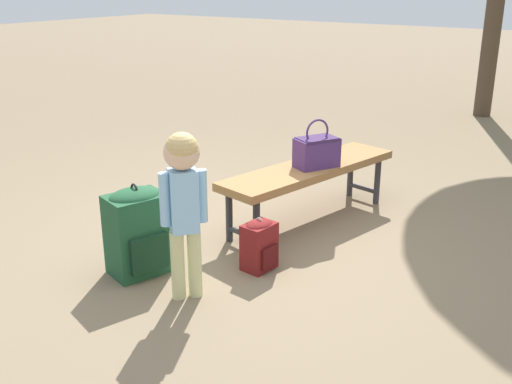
{
  "coord_description": "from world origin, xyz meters",
  "views": [
    {
      "loc": [
        3.15,
        2.32,
        1.81
      ],
      "look_at": [
        0.0,
        0.16,
        0.45
      ],
      "focal_mm": 42.75,
      "sensor_mm": 36.0,
      "label": 1
    }
  ],
  "objects": [
    {
      "name": "ground_plane",
      "position": [
        0.0,
        0.0,
        0.0
      ],
      "size": [
        40.0,
        40.0,
        0.0
      ],
      "primitive_type": "plane",
      "color": "#7F6B51",
      "rests_on": "ground"
    },
    {
      "name": "backpack_large",
      "position": [
        0.65,
        -0.3,
        0.3
      ],
      "size": [
        0.42,
        0.38,
        0.6
      ],
      "color": "#1E4C2D",
      "rests_on": "ground"
    },
    {
      "name": "park_bench",
      "position": [
        -0.72,
        0.16,
        0.39
      ],
      "size": [
        1.65,
        0.72,
        0.45
      ],
      "color": "#9E6B3D",
      "rests_on": "ground"
    },
    {
      "name": "backpack_small",
      "position": [
        0.18,
        0.31,
        0.18
      ],
      "size": [
        0.23,
        0.21,
        0.36
      ],
      "color": "maroon",
      "rests_on": "ground"
    },
    {
      "name": "child_standing",
      "position": [
        0.73,
        0.16,
        0.68
      ],
      "size": [
        0.23,
        0.2,
        1.01
      ],
      "color": "#CCCC8C",
      "rests_on": "ground"
    },
    {
      "name": "handbag",
      "position": [
        -0.73,
        0.21,
        0.58
      ],
      "size": [
        0.37,
        0.31,
        0.37
      ],
      "color": "#4C2D66",
      "rests_on": "park_bench"
    }
  ]
}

